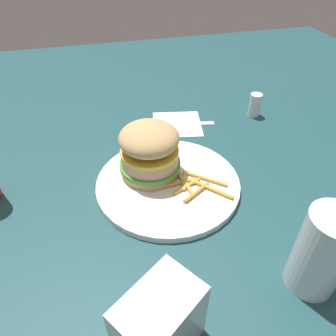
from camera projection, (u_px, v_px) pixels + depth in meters
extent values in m
plane|color=#1E474C|center=(181.00, 180.00, 0.58)|extent=(1.60, 1.60, 0.00)
cylinder|color=white|center=(168.00, 183.00, 0.57)|extent=(0.26, 0.26, 0.01)
cylinder|color=tan|center=(150.00, 169.00, 0.58)|extent=(0.10, 0.10, 0.01)
cylinder|color=#4C9338|center=(150.00, 164.00, 0.57)|extent=(0.11, 0.11, 0.01)
cylinder|color=tan|center=(150.00, 158.00, 0.56)|extent=(0.10, 0.10, 0.02)
cylinder|color=yellow|center=(149.00, 151.00, 0.55)|extent=(0.10, 0.10, 0.01)
ellipsoid|color=tan|center=(149.00, 138.00, 0.54)|extent=(0.10, 0.10, 0.05)
cylinder|color=gold|center=(180.00, 183.00, 0.56)|extent=(0.06, 0.01, 0.01)
cylinder|color=#E5B251|center=(184.00, 181.00, 0.56)|extent=(0.02, 0.05, 0.01)
cylinder|color=#E5B251|center=(206.00, 178.00, 0.56)|extent=(0.06, 0.06, 0.01)
cylinder|color=gold|center=(187.00, 186.00, 0.55)|extent=(0.06, 0.03, 0.01)
cylinder|color=gold|center=(212.00, 189.00, 0.54)|extent=(0.06, 0.06, 0.01)
cylinder|color=#E5B251|center=(183.00, 184.00, 0.55)|extent=(0.02, 0.06, 0.01)
cylinder|color=gold|center=(196.00, 193.00, 0.54)|extent=(0.06, 0.04, 0.01)
cube|color=white|center=(177.00, 124.00, 0.73)|extent=(0.13, 0.13, 0.00)
cube|color=silver|center=(191.00, 123.00, 0.73)|extent=(0.11, 0.04, 0.00)
cube|color=silver|center=(159.00, 123.00, 0.73)|extent=(0.04, 0.03, 0.00)
cylinder|color=silver|center=(146.00, 122.00, 0.74)|extent=(0.03, 0.01, 0.00)
cylinder|color=silver|center=(146.00, 124.00, 0.73)|extent=(0.03, 0.01, 0.00)
cylinder|color=silver|center=(146.00, 125.00, 0.72)|extent=(0.03, 0.01, 0.00)
cylinder|color=silver|center=(322.00, 253.00, 0.39)|extent=(0.06, 0.06, 0.13)
cylinder|color=orange|center=(317.00, 261.00, 0.40)|extent=(0.06, 0.06, 0.09)
cube|color=#B7BABF|center=(160.00, 324.00, 0.34)|extent=(0.11, 0.10, 0.10)
cylinder|color=white|center=(255.00, 105.00, 0.75)|extent=(0.03, 0.03, 0.06)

